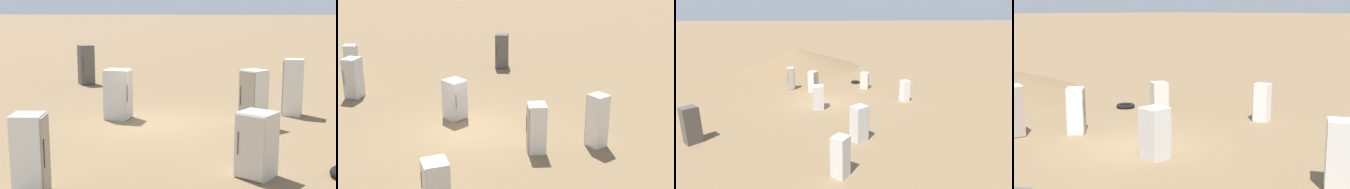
# 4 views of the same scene
# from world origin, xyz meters

# --- Properties ---
(ground_plane) EXTENTS (1000.00, 1000.00, 0.00)m
(ground_plane) POSITION_xyz_m (0.00, 0.00, 0.00)
(ground_plane) COLOR brown
(discarded_fridge_1) EXTENTS (0.74, 0.81, 1.64)m
(discarded_fridge_1) POSITION_xyz_m (-0.50, -1.28, 0.82)
(discarded_fridge_1) COLOR silver
(discarded_fridge_1) RESTS_ON ground_plane
(discarded_fridge_3) EXTENTS (0.92, 0.92, 1.41)m
(discarded_fridge_3) POSITION_xyz_m (4.08, 3.39, 0.71)
(discarded_fridge_3) COLOR beige
(discarded_fridge_3) RESTS_ON ground_plane
(discarded_fridge_4) EXTENTS (0.90, 0.90, 1.74)m
(discarded_fridge_4) POSITION_xyz_m (-0.48, 3.10, 0.87)
(discarded_fridge_4) COLOR silver
(discarded_fridge_4) RESTS_ON ground_plane
(discarded_fridge_5) EXTENTS (0.65, 0.71, 1.92)m
(discarded_fridge_5) POSITION_xyz_m (-2.32, 4.32, 0.96)
(discarded_fridge_5) COLOR silver
(discarded_fridge_5) RESTS_ON ground_plane
(discarded_fridge_6) EXTENTS (0.98, 0.92, 1.86)m
(discarded_fridge_6) POSITION_xyz_m (1.08, -6.59, 0.93)
(discarded_fridge_6) COLOR silver
(discarded_fridge_6) RESTS_ON ground_plane
(discarded_fridge_7) EXTENTS (0.67, 0.73, 1.58)m
(discarded_fridge_7) POSITION_xyz_m (6.04, -0.80, 0.79)
(discarded_fridge_7) COLOR white
(discarded_fridge_7) RESTS_ON ground_plane
(scrap_tire) EXTENTS (0.87, 0.87, 0.18)m
(scrap_tire) POSITION_xyz_m (3.73, 5.38, 0.09)
(scrap_tire) COLOR black
(scrap_tire) RESTS_ON ground_plane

